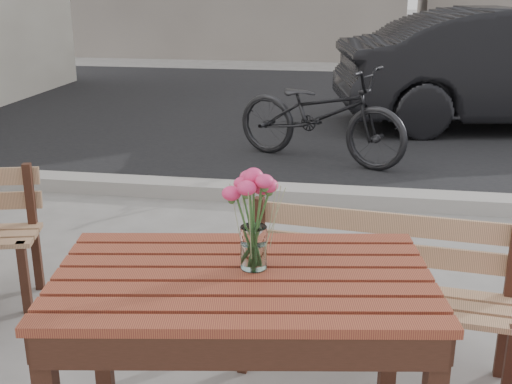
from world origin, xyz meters
TOP-DOWN VIEW (x-y plane):
  - street at (0.00, 5.06)m, footprint 30.00×8.12m
  - main_table at (-0.23, -0.07)m, footprint 1.39×0.95m
  - main_bench at (0.25, 0.69)m, footprint 1.30×0.51m
  - main_vase at (-0.20, -0.02)m, footprint 0.20×0.20m
  - bicycle at (-0.26, 4.28)m, footprint 1.94×1.30m

SIDE VIEW (x-z plane):
  - street at x=0.00m, z-range -0.03..0.09m
  - main_bench at x=0.25m, z-range 0.08..0.87m
  - bicycle at x=-0.26m, z-range 0.00..0.96m
  - main_table at x=-0.23m, z-range 0.27..1.06m
  - main_vase at x=-0.20m, z-range 0.84..1.20m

